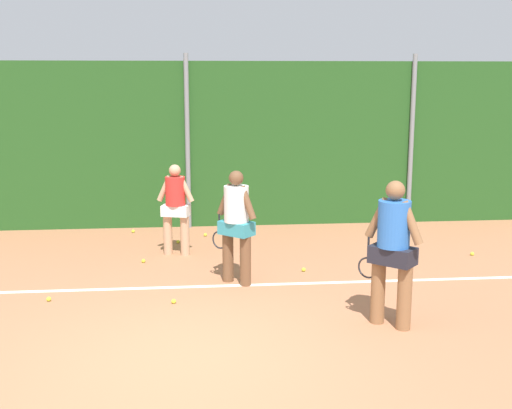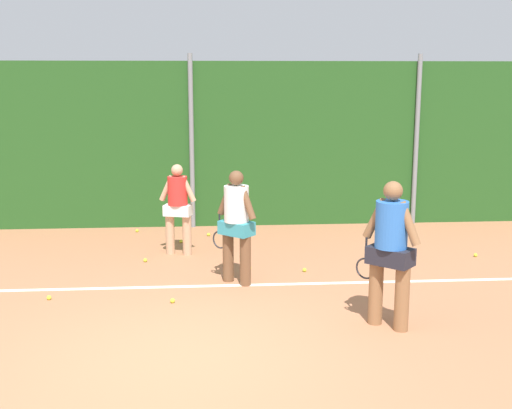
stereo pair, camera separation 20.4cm
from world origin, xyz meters
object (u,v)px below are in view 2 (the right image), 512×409
(tennis_ball_0, at_px, (304,270))
(tennis_ball_2, at_px, (181,241))
(tennis_ball_6, at_px, (145,260))
(tennis_ball_8, at_px, (173,301))
(tennis_ball_7, at_px, (209,235))
(tennis_ball_3, at_px, (49,298))
(player_backcourt_far, at_px, (178,204))
(tennis_ball_9, at_px, (137,231))
(player_midcourt, at_px, (236,221))
(tennis_ball_4, at_px, (249,268))
(player_foreground_near, at_px, (390,247))
(tennis_ball_1, at_px, (476,255))

(tennis_ball_0, relative_size, tennis_ball_2, 1.00)
(tennis_ball_6, xyz_separation_m, tennis_ball_8, (0.58, -2.10, 0.00))
(tennis_ball_6, distance_m, tennis_ball_7, 2.08)
(tennis_ball_2, xyz_separation_m, tennis_ball_6, (-0.56, -1.27, 0.00))
(tennis_ball_3, bearing_deg, tennis_ball_7, 57.57)
(player_backcourt_far, height_order, tennis_ball_9, player_backcourt_far)
(player_midcourt, distance_m, tennis_ball_4, 1.20)
(tennis_ball_3, xyz_separation_m, tennis_ball_8, (1.78, -0.26, 0.00))
(player_foreground_near, bearing_deg, player_midcourt, -2.98)
(tennis_ball_8, bearing_deg, player_midcourt, 41.80)
(tennis_ball_3, height_order, tennis_ball_9, same)
(tennis_ball_4, height_order, tennis_ball_7, same)
(tennis_ball_6, bearing_deg, tennis_ball_9, 99.55)
(tennis_ball_7, height_order, tennis_ball_8, same)
(player_foreground_near, height_order, tennis_ball_0, player_foreground_near)
(player_foreground_near, height_order, tennis_ball_8, player_foreground_near)
(tennis_ball_2, bearing_deg, player_backcourt_far, -90.28)
(player_backcourt_far, bearing_deg, tennis_ball_4, -24.82)
(player_midcourt, bearing_deg, player_backcourt_far, -18.70)
(player_foreground_near, xyz_separation_m, tennis_ball_7, (-2.28, 4.96, -1.03))
(tennis_ball_8, distance_m, tennis_ball_9, 4.42)
(player_foreground_near, bearing_deg, tennis_ball_4, -15.10)
(tennis_ball_0, relative_size, tennis_ball_6, 1.00)
(player_midcourt, xyz_separation_m, tennis_ball_4, (0.24, 0.68, -0.95))
(tennis_ball_1, xyz_separation_m, tennis_ball_6, (-5.83, 0.10, 0.00))
(tennis_ball_4, bearing_deg, tennis_ball_3, -156.86)
(tennis_ball_0, relative_size, tennis_ball_4, 1.00)
(tennis_ball_4, bearing_deg, player_foreground_near, -58.39)
(player_foreground_near, relative_size, player_backcourt_far, 1.16)
(tennis_ball_1, relative_size, tennis_ball_6, 1.00)
(tennis_ball_8, bearing_deg, tennis_ball_2, 90.27)
(tennis_ball_0, xyz_separation_m, tennis_ball_7, (-1.57, 2.53, 0.00))
(tennis_ball_6, bearing_deg, tennis_ball_1, -0.95)
(tennis_ball_8, bearing_deg, tennis_ball_3, 171.69)
(tennis_ball_0, bearing_deg, tennis_ball_9, 135.52)
(tennis_ball_0, xyz_separation_m, tennis_ball_2, (-2.10, 2.03, 0.00))
(tennis_ball_1, relative_size, tennis_ball_2, 1.00)
(player_midcourt, height_order, tennis_ball_1, player_midcourt)
(player_backcourt_far, relative_size, tennis_ball_4, 24.75)
(tennis_ball_0, height_order, tennis_ball_4, same)
(tennis_ball_2, bearing_deg, tennis_ball_9, 134.64)
(tennis_ball_9, bearing_deg, tennis_ball_4, -52.51)
(tennis_ball_0, xyz_separation_m, tennis_ball_1, (3.17, 0.67, 0.00))
(player_midcourt, relative_size, tennis_ball_4, 26.71)
(tennis_ball_1, distance_m, tennis_ball_6, 5.83)
(tennis_ball_0, relative_size, tennis_ball_9, 1.00)
(tennis_ball_6, height_order, tennis_ball_8, same)
(player_backcourt_far, height_order, tennis_ball_4, player_backcourt_far)
(player_foreground_near, relative_size, tennis_ball_1, 28.68)
(player_backcourt_far, xyz_separation_m, tennis_ball_9, (-0.93, 1.74, -0.89))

